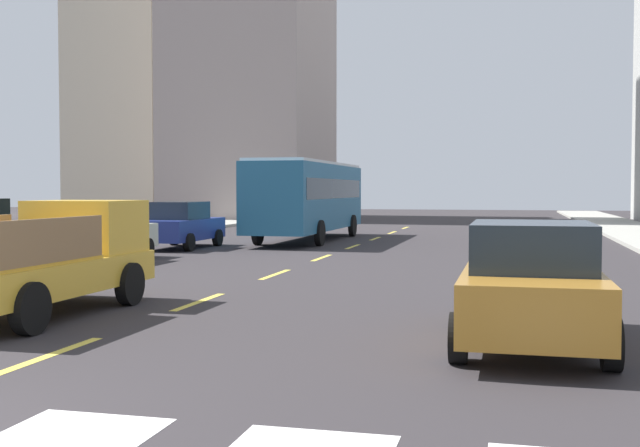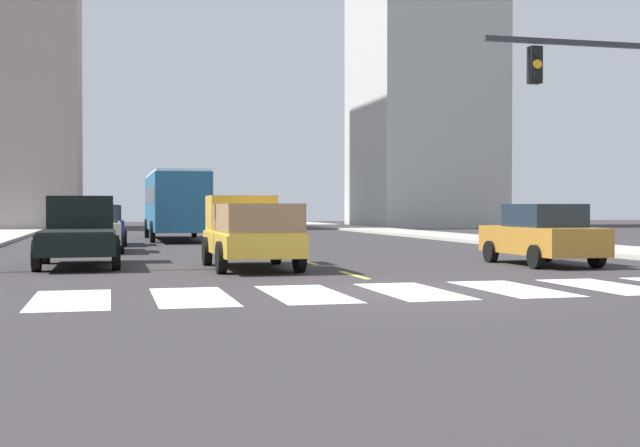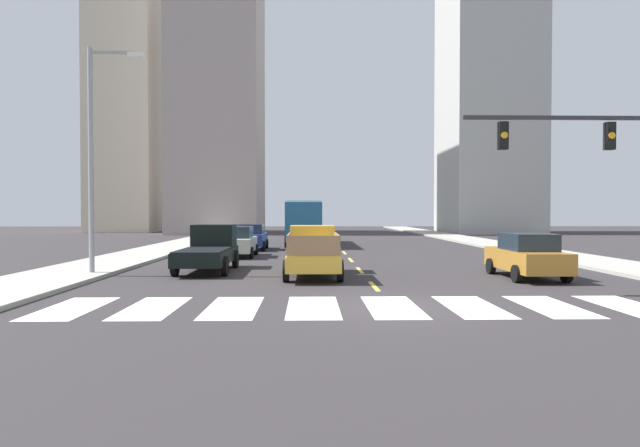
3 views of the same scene
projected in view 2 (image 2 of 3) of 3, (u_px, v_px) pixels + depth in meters
name	position (u px, v px, depth m)	size (l,w,h in m)	color
ground_plane	(412.00, 291.00, 16.41)	(160.00, 160.00, 0.00)	#302C2E
sidewalk_right	(526.00, 243.00, 36.73)	(3.62, 110.00, 0.15)	#A5A398
crosswalk_stripe_1	(71.00, 300.00, 14.88)	(1.37, 3.49, 0.01)	white
crosswalk_stripe_2	(192.00, 297.00, 15.39)	(1.37, 3.49, 0.01)	white
crosswalk_stripe_3	(305.00, 294.00, 15.90)	(1.37, 3.49, 0.01)	white
crosswalk_stripe_4	(412.00, 291.00, 16.41)	(1.37, 3.49, 0.01)	white
crosswalk_stripe_5	(512.00, 289.00, 16.92)	(1.37, 3.49, 0.01)	white
crosswalk_stripe_6	(606.00, 286.00, 17.43)	(1.37, 3.49, 0.01)	white
lane_dash_0	(354.00, 275.00, 20.29)	(0.16, 2.40, 0.01)	#E1C746
lane_dash_1	(307.00, 262.00, 25.15)	(0.16, 2.40, 0.01)	#E1C746
lane_dash_2	(275.00, 253.00, 30.00)	(0.16, 2.40, 0.01)	#E1C746
lane_dash_3	(252.00, 247.00, 34.85)	(0.16, 2.40, 0.01)	#E1C746
lane_dash_4	(235.00, 242.00, 39.70)	(0.16, 2.40, 0.01)	#E1C746
lane_dash_5	(221.00, 238.00, 44.55)	(0.16, 2.40, 0.01)	#E1C746
lane_dash_6	(210.00, 235.00, 49.40)	(0.16, 2.40, 0.01)	#E1C746
lane_dash_7	(201.00, 232.00, 54.26)	(0.16, 2.40, 0.01)	#E1C746
pickup_stakebed	(248.00, 233.00, 22.85)	(2.18, 5.20, 1.96)	gold
pickup_dark	(79.00, 233.00, 23.62)	(2.18, 5.20, 1.96)	black
city_bus	(175.00, 201.00, 41.95)	(2.72, 10.80, 3.32)	#235E84
sedan_near_left	(542.00, 235.00, 23.80)	(2.02, 4.40, 1.72)	#AC7326
sedan_far	(95.00, 228.00, 30.55)	(2.02, 4.40, 1.72)	beige
sedan_mid	(102.00, 225.00, 36.03)	(2.02, 4.40, 1.72)	navy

